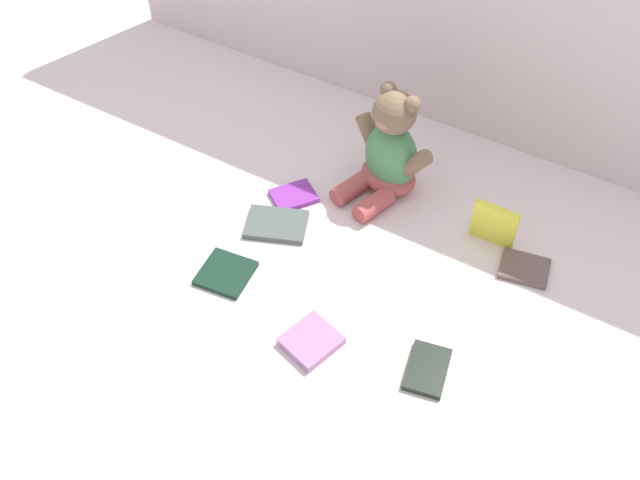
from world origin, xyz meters
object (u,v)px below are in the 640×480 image
at_px(book_case_3, 427,369).
at_px(teddy_bear, 390,154).
at_px(book_case_4, 226,273).
at_px(book_case_6, 276,224).
at_px(book_case_2, 524,268).
at_px(book_case_5, 294,196).
at_px(book_case_1, 311,341).
at_px(book_case_0, 494,225).

bearing_deg(book_case_3, teddy_bear, 113.52).
bearing_deg(book_case_4, book_case_6, -12.52).
height_order(book_case_2, book_case_5, same).
bearing_deg(book_case_3, book_case_4, 168.27).
bearing_deg(book_case_2, book_case_3, 156.90).
bearing_deg(book_case_1, book_case_6, 151.06).
bearing_deg(book_case_6, book_case_2, 84.94).
xyz_separation_m(teddy_bear, book_case_1, (0.07, -0.44, -0.08)).
relative_size(book_case_1, book_case_3, 0.92).
xyz_separation_m(teddy_bear, book_case_6, (-0.14, -0.23, -0.09)).
bearing_deg(book_case_2, book_case_4, 111.03).
relative_size(book_case_0, book_case_5, 1.05).
distance_m(teddy_bear, book_case_5, 0.23).
relative_size(book_case_0, book_case_2, 1.02).
distance_m(teddy_bear, book_case_6, 0.28).
bearing_deg(book_case_1, book_case_3, 30.97).
bearing_deg(book_case_5, book_case_1, 162.21).
height_order(teddy_bear, book_case_2, teddy_bear).
relative_size(book_case_3, book_case_6, 0.81).
height_order(book_case_2, book_case_6, book_case_6).
relative_size(teddy_bear, book_case_5, 2.74).
bearing_deg(book_case_6, book_case_4, -27.44).
bearing_deg(book_case_5, book_case_3, -174.52).
relative_size(teddy_bear, book_case_0, 2.61).
bearing_deg(book_case_2, book_case_0, 54.42).
bearing_deg(book_case_6, book_case_3, 47.10).
bearing_deg(book_case_6, book_case_5, 166.78).
xyz_separation_m(book_case_4, book_case_6, (0.01, 0.16, 0.00)).
distance_m(book_case_4, book_case_6, 0.16).
xyz_separation_m(book_case_1, book_case_2, (0.27, 0.36, -0.00)).
distance_m(book_case_3, book_case_6, 0.45).
distance_m(book_case_1, book_case_5, 0.38).
height_order(book_case_0, book_case_5, book_case_0).
bearing_deg(book_case_4, book_case_3, -96.97).
height_order(book_case_0, book_case_1, book_case_0).
height_order(book_case_2, book_case_4, same).
distance_m(teddy_bear, book_case_3, 0.48).
xyz_separation_m(book_case_2, book_case_3, (-0.07, -0.31, 0.00)).
relative_size(book_case_3, book_case_5, 1.11).
xyz_separation_m(book_case_3, book_case_6, (-0.42, 0.16, 0.00)).
xyz_separation_m(book_case_1, book_case_3, (0.21, 0.06, -0.00)).
xyz_separation_m(teddy_bear, book_case_5, (-0.16, -0.14, -0.09)).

